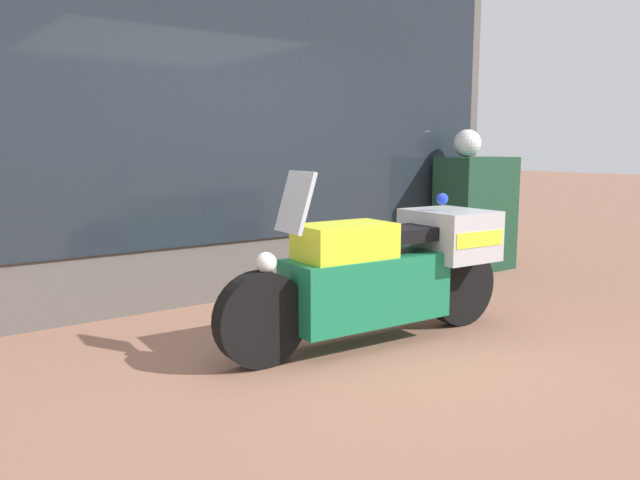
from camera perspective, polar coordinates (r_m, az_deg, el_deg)
ground_plane at (r=4.50m, az=3.46°, el=-9.85°), size 60.00×60.00×0.00m
shop_building at (r=5.79m, az=-12.63°, el=13.85°), size 6.76×0.55×3.93m
window_display at (r=6.19m, az=-6.33°, el=-0.24°), size 5.52×0.30×2.03m
paramedic_motorcycle at (r=4.58m, az=6.25°, el=-2.58°), size 2.43×0.67×1.26m
utility_cabinet at (r=7.41m, az=14.03°, el=2.33°), size 0.90×0.52×1.30m
white_helmet at (r=7.33m, az=13.31°, el=8.61°), size 0.31×0.31×0.31m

